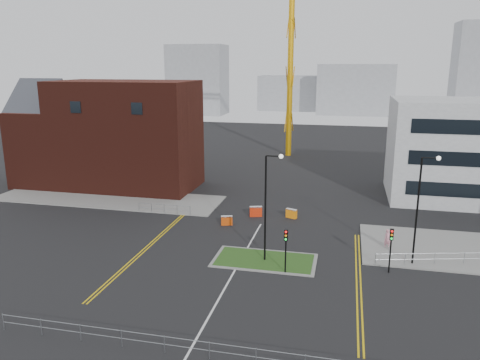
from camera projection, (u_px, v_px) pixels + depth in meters
The scene contains 24 objects.
ground at pixel (216, 304), 32.18m from camera, with size 200.00×200.00×0.00m, color black.
pavement_left at pixel (108, 198), 57.33m from camera, with size 28.00×8.00×0.12m, color slate.
island_kerb at pixel (265, 260), 39.30m from camera, with size 8.60×4.60×0.08m, color slate.
grass_island at pixel (265, 260), 39.30m from camera, with size 8.00×4.00×0.12m, color #214818.
brick_building at pixel (106, 135), 62.00m from camera, with size 24.20×10.07×14.24m.
streetlamp_island at pixel (268, 199), 37.96m from camera, with size 1.46×0.36×9.18m.
streetlamp_right_near at pixel (421, 202), 37.23m from camera, with size 1.46×0.36×9.18m.
traffic_light_island at pixel (286, 243), 36.35m from camera, with size 0.28×0.33×3.65m.
traffic_light_right at pixel (391, 242), 36.50m from camera, with size 0.28×0.33×3.65m.
railing_front at pixel (187, 344), 26.32m from camera, with size 24.05×0.05×1.10m.
railing_left at pixel (164, 207), 51.42m from camera, with size 6.05×0.05×1.10m.
centre_line at pixel (223, 291), 34.07m from camera, with size 0.15×30.00×0.01m, color silver.
yellow_left_a at pixel (152, 241), 43.60m from camera, with size 0.12×24.00×0.01m, color gold.
yellow_left_b at pixel (155, 242), 43.53m from camera, with size 0.12×24.00×0.01m, color gold.
yellow_right_a at pixel (357, 280), 35.79m from camera, with size 0.12×20.00×0.01m, color gold.
yellow_right_b at pixel (361, 280), 35.72m from camera, with size 0.12×20.00×0.01m, color gold.
skyline_a at pixel (198, 80), 151.70m from camera, with size 18.00×12.00×22.00m, color gray.
skyline_b at pixel (355, 89), 150.99m from camera, with size 24.00×12.00×16.00m, color gray.
skyline_c at pixel (479, 71), 137.19m from camera, with size 14.00×12.00×28.00m, color gray.
skyline_d at pixel (302, 93), 164.85m from camera, with size 30.00×12.00×12.00m, color gray.
pedestrian at pixel (388, 239), 41.74m from camera, with size 0.66×0.43×1.80m, color pink.
barrier_left at pixel (227, 220), 47.92m from camera, with size 1.21×0.70×0.97m.
barrier_mid at pixel (291, 213), 50.11m from camera, with size 1.25×0.82×1.00m.
barrier_right at pixel (256, 211), 50.62m from camera, with size 1.39×0.80×1.11m.
Camera 1 is at (8.17, -28.03, 16.11)m, focal length 35.00 mm.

